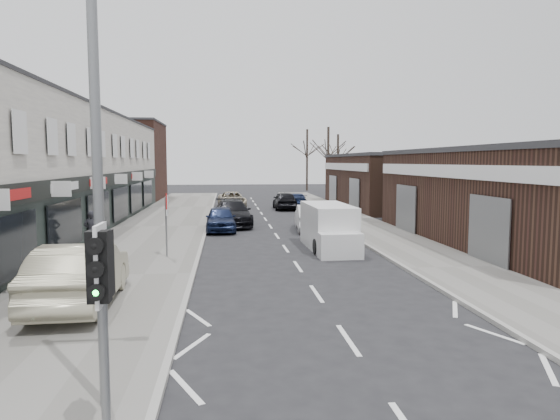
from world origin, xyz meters
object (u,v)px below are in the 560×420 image
object	(u,v)px
parked_car_right_b	(285,200)
parked_car_right_c	(296,200)
white_van	(329,228)
pedestrian	(92,231)
parked_car_left_b	(232,213)
parked_car_right_a	(311,217)
parked_car_left_c	(232,199)
traffic_light	(101,284)
street_lamp	(108,124)
sedan_on_pavement	(80,274)
warning_sign	(167,207)
parked_car_left_a	(221,219)

from	to	relation	value
parked_car_right_b	parked_car_right_c	size ratio (longest dim) A/B	1.04
white_van	pedestrian	world-z (taller)	white_van
parked_car_left_b	parked_car_right_a	world-z (taller)	parked_car_left_b
parked_car_right_a	parked_car_right_c	size ratio (longest dim) A/B	1.08
parked_car_left_c	parked_car_right_b	bearing A→B (deg)	-36.35
white_van	traffic_light	bearing A→B (deg)	-113.15
street_lamp	parked_car_right_c	bearing A→B (deg)	77.40
traffic_light	parked_car_left_c	world-z (taller)	traffic_light
sedan_on_pavement	parked_car_left_b	xyz separation A→B (m)	(4.37, 17.53, -0.18)
pedestrian	parked_car_left_c	xyz separation A→B (m)	(6.33, 22.34, -0.35)
warning_sign	parked_car_left_c	world-z (taller)	warning_sign
street_lamp	pedestrian	world-z (taller)	street_lamp
white_van	parked_car_left_c	bearing A→B (deg)	99.76
street_lamp	parked_car_left_a	size ratio (longest dim) A/B	1.89
parked_car_left_b	parked_car_right_b	size ratio (longest dim) A/B	1.23
parked_car_left_a	street_lamp	bearing A→B (deg)	-95.07
parked_car_right_a	parked_car_left_c	bearing A→B (deg)	-69.31
traffic_light	white_van	bearing A→B (deg)	67.97
pedestrian	parked_car_left_a	size ratio (longest dim) A/B	0.43
sedan_on_pavement	parked_car_left_a	world-z (taller)	sedan_on_pavement
traffic_light	pedestrian	world-z (taller)	traffic_light
traffic_light	parked_car_right_a	bearing A→B (deg)	73.33
street_lamp	white_van	world-z (taller)	street_lamp
street_lamp	warning_sign	size ratio (longest dim) A/B	2.96
sedan_on_pavement	parked_car_left_c	size ratio (longest dim) A/B	1.07
parked_car_left_b	parked_car_right_c	size ratio (longest dim) A/B	1.29
parked_car_left_a	parked_car_right_a	world-z (taller)	parked_car_right_a
traffic_light	street_lamp	size ratio (longest dim) A/B	0.39
parked_car_left_c	traffic_light	bearing A→B (deg)	-98.29
street_lamp	parked_car_right_b	size ratio (longest dim) A/B	1.78
traffic_light	pedestrian	xyz separation A→B (m)	(-4.15, 15.42, -1.39)
street_lamp	parked_car_left_c	bearing A→B (deg)	86.39
parked_car_left_b	parked_car_right_b	bearing A→B (deg)	62.77
parked_car_right_b	sedan_on_pavement	bearing A→B (deg)	72.75
pedestrian	parked_car_right_b	distance (m)	22.40
traffic_light	sedan_on_pavement	size ratio (longest dim) A/B	0.60
white_van	parked_car_right_a	world-z (taller)	white_van
warning_sign	parked_car_right_c	bearing A→B (deg)	69.45
warning_sign	parked_car_right_a	xyz separation A→B (m)	(7.36, 8.03, -1.44)
parked_car_left_b	sedan_on_pavement	bearing A→B (deg)	-107.50
pedestrian	parked_car_left_c	distance (m)	23.23
street_lamp	sedan_on_pavement	bearing A→B (deg)	110.34
parked_car_left_c	parked_car_right_b	xyz separation A→B (m)	(4.42, -2.69, 0.09)
parked_car_left_c	street_lamp	bearing A→B (deg)	-98.59
parked_car_left_a	parked_car_left_b	xyz separation A→B (m)	(0.70, 2.40, 0.08)
traffic_light	parked_car_right_a	distance (m)	23.07
traffic_light	street_lamp	xyz separation A→B (m)	(-0.13, 1.22, 2.20)
traffic_light	parked_car_left_a	world-z (taller)	traffic_light
white_van	parked_car_right_a	bearing A→B (deg)	87.04
white_van	pedestrian	distance (m)	10.56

